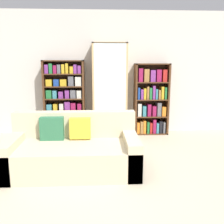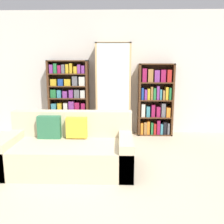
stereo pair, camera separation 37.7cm
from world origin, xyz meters
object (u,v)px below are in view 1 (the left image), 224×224
object	(u,v)px
bookshelf_right	(151,101)
wine_bottle	(128,137)
couch	(73,151)
bookshelf_left	(65,99)
display_cabinet	(110,90)

from	to	relation	value
bookshelf_right	wine_bottle	world-z (taller)	bookshelf_right
couch	wine_bottle	xyz separation A→B (m)	(0.96, 1.10, -0.13)
bookshelf_left	wine_bottle	size ratio (longest dim) A/B	4.41
display_cabinet	wine_bottle	distance (m)	1.17
wine_bottle	bookshelf_left	bearing A→B (deg)	149.65
bookshelf_right	bookshelf_left	bearing A→B (deg)	179.99
bookshelf_right	wine_bottle	size ratio (longest dim) A/B	4.23
bookshelf_right	couch	bearing A→B (deg)	-129.98
couch	display_cabinet	bearing A→B (deg)	71.03
bookshelf_right	wine_bottle	xyz separation A→B (m)	(-0.60, -0.77, -0.60)
wine_bottle	couch	bearing A→B (deg)	-131.14
display_cabinet	wine_bottle	size ratio (longest dim) A/B	5.40
couch	display_cabinet	xyz separation A→B (m)	(0.63, 1.85, 0.71)
display_cabinet	bookshelf_right	distance (m)	0.96
couch	bookshelf_right	world-z (taller)	bookshelf_right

